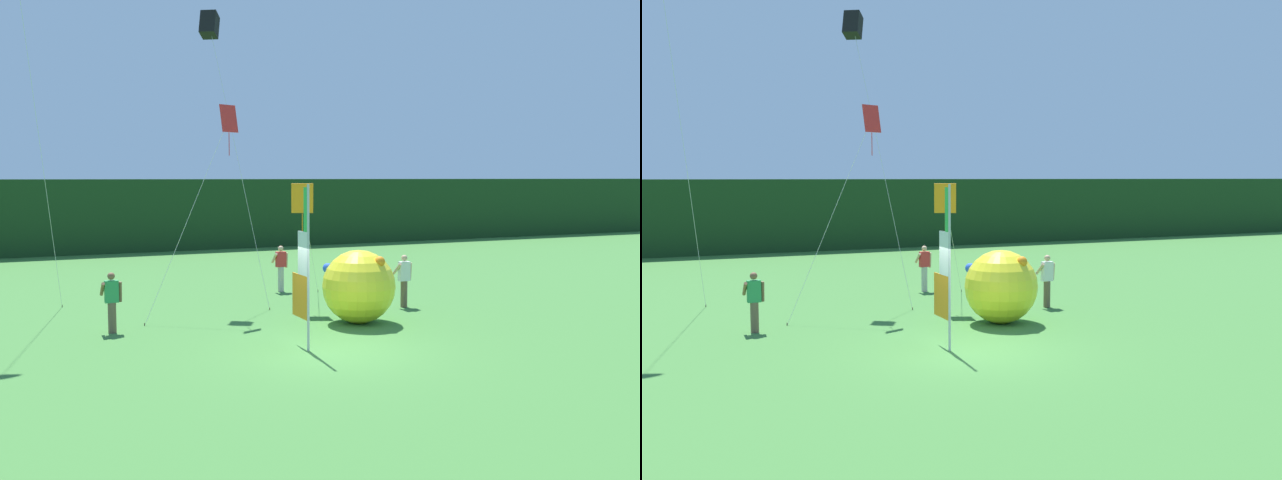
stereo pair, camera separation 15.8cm
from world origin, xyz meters
TOP-DOWN VIEW (x-y plane):
  - ground_plane at (0.00, 0.00)m, footprint 120.00×120.00m
  - distant_treeline at (0.00, 26.03)m, footprint 80.00×2.40m
  - banner_flag at (-0.44, 0.47)m, footprint 0.06×1.03m
  - person_near_banner at (2.21, 8.88)m, footprint 0.55×0.48m
  - person_mid_field at (-4.49, 4.22)m, footprint 0.55×0.48m
  - person_far_left at (4.72, 4.30)m, footprint 0.55×0.48m
  - inflatable_balloon at (2.22, 2.65)m, footprint 2.13×2.13m
  - kite_orange_diamond_0 at (1.64, 5.43)m, footprint 2.26×3.24m
  - kite_black_box_2 at (-0.50, 8.37)m, footprint 1.51×3.25m
  - kite_red_diamond_3 at (-0.82, 5.66)m, footprint 3.16×1.12m

SIDE VIEW (x-z plane):
  - ground_plane at x=0.00m, z-range 0.00..0.00m
  - person_mid_field at x=-4.49m, z-range 0.05..1.71m
  - person_near_banner at x=2.21m, z-range 0.06..1.76m
  - person_far_left at x=4.72m, z-range 0.06..1.77m
  - inflatable_balloon at x=2.22m, z-range 0.01..2.13m
  - banner_flag at x=-0.44m, z-range -0.08..3.97m
  - distant_treeline at x=0.00m, z-range 0.00..4.10m
  - kite_orange_diamond_0 at x=1.64m, z-range 1.41..5.43m
  - kite_red_diamond_3 at x=-0.82m, z-range 2.48..8.89m
  - kite_black_box_2 at x=-0.50m, z-range 4.39..14.18m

